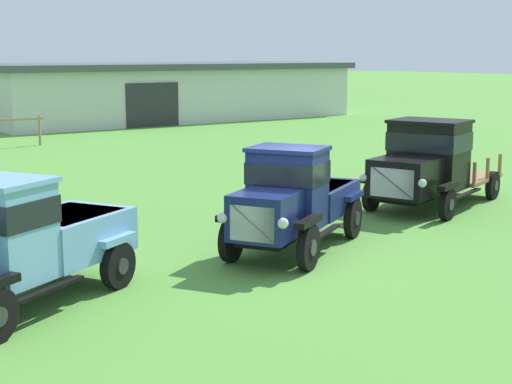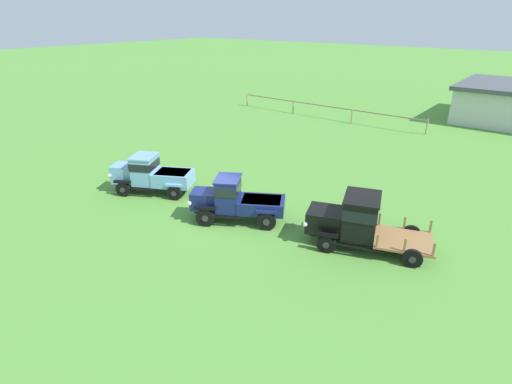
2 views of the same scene
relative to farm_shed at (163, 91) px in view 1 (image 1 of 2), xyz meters
name	(u,v)px [view 1 (image 1 of 2)]	position (x,y,z in m)	size (l,w,h in m)	color
ground_plane	(291,260)	(-14.62, -31.20, -1.72)	(240.00, 240.00, 0.00)	#518E38
farm_shed	(163,91)	(0.00, 0.00, 0.00)	(22.67, 10.17, 3.40)	silver
vintage_truck_foreground_near	(13,242)	(-19.99, -30.98, -0.63)	(4.65, 3.43, 2.13)	black
vintage_truck_second_in_line	(293,199)	(-14.14, -30.66, -0.63)	(4.58, 3.50, 2.18)	black
vintage_truck_midrow_center	(426,163)	(-8.64, -29.23, -0.51)	(5.57, 3.56, 2.31)	black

